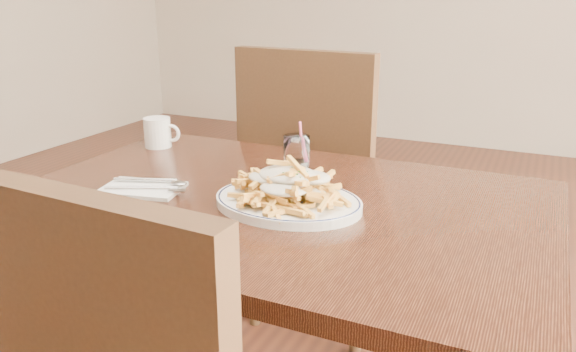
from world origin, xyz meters
The scene contains 8 objects.
table centered at (0.00, 0.00, 0.67)m, with size 1.20×0.80×0.75m.
chair_far centered at (-0.15, 0.64, 0.58)m, with size 0.50×0.50×1.02m.
fries_plate centered at (0.05, -0.04, 0.76)m, with size 0.38×0.35×0.02m.
loaded_fries centered at (0.05, -0.04, 0.81)m, with size 0.29×0.27×0.07m.
napkin centered at (-0.30, -0.09, 0.75)m, with size 0.18×0.12×0.01m, color silver.
cutlery centered at (-0.30, -0.08, 0.76)m, with size 0.21×0.15×0.01m.
water_glass centered at (-0.02, 0.16, 0.80)m, with size 0.06×0.06×0.14m.
coffee_mug centered at (-0.50, 0.24, 0.79)m, with size 0.11×0.08×0.09m.
Camera 1 is at (0.53, -1.06, 1.19)m, focal length 35.00 mm.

